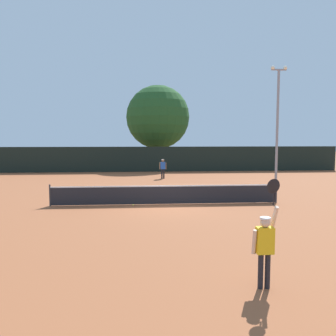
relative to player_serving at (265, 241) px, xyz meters
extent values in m
plane|color=#9E5633|center=(-1.53, 9.85, -1.08)|extent=(120.00, 120.00, 0.00)
cube|color=#232328|center=(-1.53, 9.85, -0.60)|extent=(11.45, 0.03, 0.91)
cube|color=white|center=(-1.53, 9.85, -0.15)|extent=(11.45, 0.04, 0.06)
cylinder|color=#333338|center=(-7.25, 9.85, -0.54)|extent=(0.08, 0.08, 1.07)
cylinder|color=#333338|center=(4.20, 9.85, -0.54)|extent=(0.08, 0.08, 1.07)
cube|color=black|center=(-1.53, 26.29, 0.14)|extent=(36.79, 0.12, 2.44)
cube|color=yellow|center=(-0.01, -0.01, 0.03)|extent=(0.38, 0.22, 0.60)
sphere|color=beige|center=(-0.01, -0.01, 0.43)|extent=(0.23, 0.23, 0.23)
cylinder|color=white|center=(-0.01, -0.01, 0.53)|extent=(0.24, 0.24, 0.04)
cylinder|color=black|center=(-0.09, -0.01, -0.67)|extent=(0.12, 0.12, 0.81)
cylinder|color=black|center=(0.07, -0.01, -0.67)|extent=(0.12, 0.12, 0.81)
cylinder|color=beige|center=(-0.25, -0.01, 0.00)|extent=(0.09, 0.17, 0.57)
cylinder|color=beige|center=(0.23, 0.07, 0.53)|extent=(0.09, 0.32, 0.55)
cylinder|color=black|center=(0.23, 0.13, 0.92)|extent=(0.04, 0.11, 0.28)
ellipsoid|color=black|center=(0.23, 0.19, 1.21)|extent=(0.30, 0.13, 0.36)
cube|color=blue|center=(-1.02, 20.60, -0.01)|extent=(0.38, 0.22, 0.58)
sphere|color=#8C6647|center=(-1.02, 20.60, 0.38)|extent=(0.22, 0.22, 0.22)
cylinder|color=white|center=(-1.02, 20.60, 0.47)|extent=(0.23, 0.23, 0.04)
cylinder|color=black|center=(-1.10, 20.60, -0.69)|extent=(0.12, 0.12, 0.78)
cylinder|color=black|center=(-0.94, 20.60, -0.69)|extent=(0.12, 0.12, 0.78)
cylinder|color=#8C6647|center=(-1.26, 20.60, -0.04)|extent=(0.09, 0.17, 0.55)
cylinder|color=#8C6647|center=(-0.78, 20.60, -0.04)|extent=(0.09, 0.15, 0.55)
sphere|color=#CCE033|center=(-3.17, 9.64, -1.04)|extent=(0.07, 0.07, 0.07)
cylinder|color=gray|center=(7.00, 16.97, 2.97)|extent=(0.18, 0.18, 8.09)
cube|color=gray|center=(7.00, 16.97, 7.06)|extent=(1.10, 0.10, 0.10)
sphere|color=#F2EDCC|center=(6.55, 16.97, 7.19)|extent=(0.28, 0.28, 0.28)
sphere|color=#F2EDCC|center=(7.45, 16.97, 7.19)|extent=(0.28, 0.28, 0.28)
cylinder|color=brown|center=(-0.90, 31.48, 0.39)|extent=(0.56, 0.56, 2.94)
sphere|color=#235123|center=(-0.90, 31.48, 4.50)|extent=(7.04, 7.04, 7.04)
cube|color=red|center=(-9.01, 34.49, -0.48)|extent=(2.20, 4.33, 0.90)
cube|color=#2D333D|center=(-9.01, 34.19, 0.29)|extent=(1.86, 2.32, 0.64)
cylinder|color=black|center=(-9.86, 35.89, -0.78)|extent=(0.22, 0.60, 0.60)
cylinder|color=black|center=(-8.16, 35.89, -0.78)|extent=(0.22, 0.60, 0.60)
cylinder|color=black|center=(-9.86, 33.09, -0.78)|extent=(0.22, 0.60, 0.60)
cylinder|color=black|center=(-8.16, 33.09, -0.78)|extent=(0.22, 0.60, 0.60)
cube|color=#B7B7BC|center=(8.45, 32.48, -0.48)|extent=(2.32, 4.37, 0.90)
cube|color=#2D333D|center=(8.45, 32.18, 0.29)|extent=(1.92, 2.36, 0.64)
cylinder|color=black|center=(7.60, 33.88, -0.78)|extent=(0.22, 0.60, 0.60)
cylinder|color=black|center=(9.30, 33.88, -0.78)|extent=(0.22, 0.60, 0.60)
cylinder|color=black|center=(7.60, 31.08, -0.78)|extent=(0.22, 0.60, 0.60)
cylinder|color=black|center=(9.30, 31.08, -0.78)|extent=(0.22, 0.60, 0.60)
camera|label=1|loc=(-2.73, -7.34, 2.33)|focal=36.95mm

